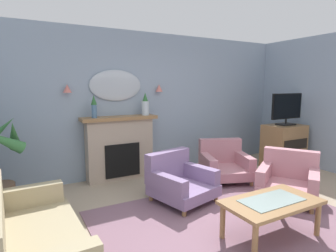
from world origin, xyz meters
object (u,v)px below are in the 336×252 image
Objects in this scene: mantel_vase_right at (145,105)px; wall_sconce_left at (67,88)px; wall_mirror at (116,85)px; tv_cabinet at (284,146)px; armchair_in_corner at (288,179)px; armchair_near_fireplace at (179,180)px; tv_flatscreen at (287,108)px; floral_couch at (24,235)px; mantel_vase_centre at (94,106)px; wall_sconce_right at (159,88)px; coffee_table at (271,205)px; armchair_by_coffee_table at (224,163)px; fireplace at (120,148)px.

mantel_vase_right is 1.39m from wall_sconce_left.
mantel_vase_right is at bearing -18.78° from wall_mirror.
wall_sconce_left is at bearing 165.92° from tv_cabinet.
wall_sconce_left is (-0.85, -0.05, -0.05)m from wall_mirror.
armchair_in_corner is 1.67m from armchair_near_fireplace.
wall_sconce_left is 4.25m from tv_flatscreen.
floral_couch is at bearing -168.18° from tv_flatscreen.
mantel_vase_right is at bearing 125.12° from armchair_in_corner.
wall_sconce_left is at bearing -176.63° from wall_mirror.
floral_couch is (-1.17, -1.95, -1.04)m from mantel_vase_centre.
wall_sconce_left is at bearing 69.52° from floral_couch.
wall_sconce_right is 2.65m from tv_flatscreen.
wall_mirror is 3.27m from coffee_table.
armchair_in_corner is (1.94, -2.22, -1.40)m from wall_mirror.
armchair_in_corner is at bearing -37.88° from wall_sconce_left.
wall_sconce_right reaches higher than floral_couch.
armchair_in_corner is (1.13, 0.65, -0.08)m from coffee_table.
armchair_by_coffee_table is at bearing -23.43° from mantel_vase_centre.
fireplace reaches higher than tv_cabinet.
floral_couch is at bearing -121.04° from mantel_vase_centre.
wall_mirror is at bearing 20.70° from mantel_vase_centre.
wall_sconce_right reaches higher than mantel_vase_right.
armchair_near_fireplace is at bearing 17.07° from floral_couch.
wall_sconce_right is at bearing -3.37° from wall_mirror.
mantel_vase_centre reaches higher than armchair_in_corner.
fireplace is at bearing 50.62° from floral_couch.
mantel_vase_right is 3.00× the size of wall_sconce_left.
coffee_table is at bearing -90.65° from wall_sconce_right.
wall_sconce_right is at bearing 89.35° from coffee_table.
wall_sconce_right is at bearing 18.92° from mantel_vase_right.
wall_mirror is at bearing 52.55° from floral_couch.
armchair_in_corner is (1.44, -2.05, -1.04)m from mantel_vase_right.
mantel_vase_centre is 3.82m from tv_flatscreen.
fireplace is 1.37× the size of armchair_near_fireplace.
tv_flatscreen reaches higher than coffee_table.
coffee_table is at bearing -143.51° from tv_cabinet.
tv_cabinet reaches higher than armchair_by_coffee_table.
tv_cabinet is at bearing -13.80° from mantel_vase_centre.
mantel_vase_centre is 2.53m from armchair_by_coffee_table.
armchair_in_corner is at bearing -1.70° from floral_couch.
mantel_vase_centre is at bearing -159.30° from wall_mirror.
mantel_vase_centre is at bearing 166.20° from tv_cabinet.
armchair_by_coffee_table reaches higher than coffee_table.
armchair_near_fireplace is (-0.40, -1.43, -1.35)m from wall_sconce_right.
armchair_in_corner is at bearing -46.96° from fireplace.
wall_sconce_left is 3.52m from coffee_table.
wall_mirror is 0.85m from wall_sconce_left.
mantel_vase_centre is at bearing 139.38° from armchair_in_corner.
tv_flatscreen is at bearing 11.82° from floral_couch.
armchair_by_coffee_table is 1.85m from tv_flatscreen.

